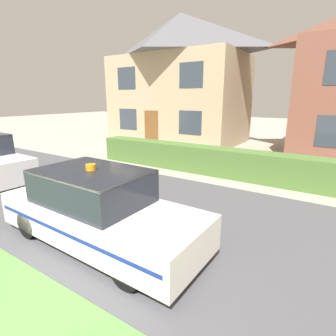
% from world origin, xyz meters
% --- Properties ---
extents(road_strip, '(28.00, 5.85, 0.01)m').
position_xyz_m(road_strip, '(0.00, 4.17, 0.01)').
color(road_strip, '#4C4C51').
rests_on(road_strip, ground).
extents(garden_hedge, '(10.66, 0.86, 1.02)m').
position_xyz_m(garden_hedge, '(-0.40, 8.32, 0.51)').
color(garden_hedge, '#4C7233').
rests_on(garden_hedge, ground).
extents(police_car, '(4.44, 1.76, 1.59)m').
position_xyz_m(police_car, '(-0.46, 2.51, 0.70)').
color(police_car, black).
rests_on(police_car, road_strip).
extents(house_left, '(8.56, 5.52, 7.90)m').
position_xyz_m(house_left, '(-5.79, 14.71, 4.04)').
color(house_left, tan).
rests_on(house_left, ground).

